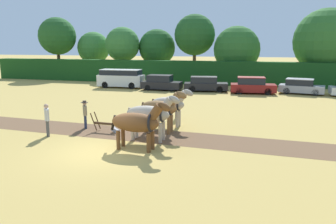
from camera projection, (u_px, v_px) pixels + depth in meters
ground_plane at (99, 152)px, 14.39m from camera, size 240.00×240.00×0.00m
plowed_furrow_strip at (75, 129)px, 18.41m from camera, size 31.41×3.78×0.01m
hedgerow at (203, 73)px, 39.03m from camera, size 57.02×1.59×2.76m
tree_far_left at (57, 36)px, 46.41m from camera, size 5.24×5.24×8.48m
tree_left at (94, 48)px, 47.56m from camera, size 4.60×4.60×6.50m
tree_center_left at (123, 45)px, 44.02m from camera, size 4.61×4.61×7.01m
tree_center at (157, 48)px, 44.73m from camera, size 4.96×4.96×6.76m
tree_center_right at (195, 35)px, 42.20m from camera, size 5.25×5.25×8.53m
tree_right at (237, 49)px, 40.34m from camera, size 5.68×5.68×6.94m
tree_far_right at (327, 41)px, 37.15m from camera, size 7.35×7.35×8.74m
draft_horse_lead_left at (138, 122)px, 14.53m from camera, size 2.93×0.99×2.31m
draft_horse_lead_right at (150, 114)px, 15.97m from camera, size 2.90×0.94×2.37m
draft_horse_trail_left at (161, 108)px, 17.41m from camera, size 2.72×0.92×2.37m
draft_horse_trail_right at (169, 104)px, 18.87m from camera, size 2.68×0.93×2.27m
plow at (108, 126)px, 17.71m from camera, size 1.67×0.48×1.13m
farmer_at_plow at (85, 112)px, 18.39m from camera, size 0.41×0.54×1.59m
farmer_beside_team at (178, 104)px, 20.94m from camera, size 0.53×0.46×1.64m
farmer_onlooker_left at (47, 117)px, 16.76m from camera, size 0.48×0.54×1.70m
parked_van at (121, 78)px, 36.02m from camera, size 5.05×2.01×2.00m
parked_car_left at (161, 83)px, 34.13m from camera, size 4.12×1.82×1.57m
parked_car_center_left at (205, 84)px, 33.21m from camera, size 4.58×2.39×1.49m
parked_car_center at (252, 86)px, 31.67m from camera, size 4.40×2.14×1.60m
parked_car_center_right at (301, 87)px, 31.42m from camera, size 4.32×2.49×1.46m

